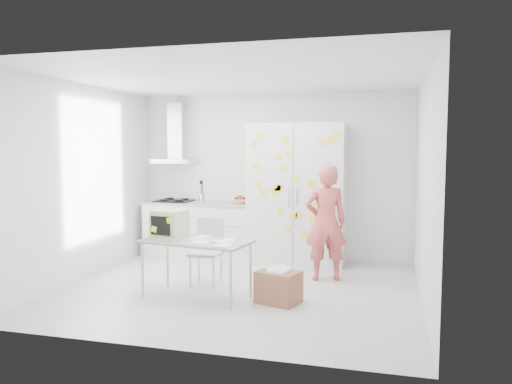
% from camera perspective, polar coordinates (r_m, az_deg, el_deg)
% --- Properties ---
extents(floor, '(4.50, 4.00, 0.02)m').
position_cam_1_polar(floor, '(6.57, -1.96, -11.14)').
color(floor, silver).
rests_on(floor, ground).
extents(walls, '(4.52, 4.01, 2.70)m').
position_cam_1_polar(walls, '(7.02, -0.30, 1.20)').
color(walls, white).
rests_on(walls, ground).
extents(ceiling, '(4.50, 4.00, 0.02)m').
position_cam_1_polar(ceiling, '(6.37, -2.04, 12.97)').
color(ceiling, white).
rests_on(ceiling, walls).
extents(counter_run, '(1.84, 0.63, 1.28)m').
position_cam_1_polar(counter_run, '(8.42, -6.47, -4.19)').
color(counter_run, white).
rests_on(counter_run, ground).
extents(range_hood, '(0.70, 0.48, 1.01)m').
position_cam_1_polar(range_hood, '(8.61, -9.06, 5.92)').
color(range_hood, silver).
rests_on(range_hood, walls).
extents(tall_cabinet, '(1.50, 0.68, 2.20)m').
position_cam_1_polar(tall_cabinet, '(7.87, 4.68, -0.21)').
color(tall_cabinet, silver).
rests_on(tall_cabinet, ground).
extents(person, '(0.68, 0.55, 1.60)m').
position_cam_1_polar(person, '(6.92, 7.97, -3.49)').
color(person, '#CE5250').
rests_on(person, ground).
extents(desk, '(1.40, 0.85, 1.04)m').
position_cam_1_polar(desk, '(6.27, -8.80, -4.47)').
color(desk, '#9EA0A8').
rests_on(desk, ground).
extents(chair, '(0.40, 0.40, 0.88)m').
position_cam_1_polar(chair, '(6.76, -5.56, -6.28)').
color(chair, silver).
rests_on(chair, ground).
extents(cardboard_box, '(0.56, 0.50, 0.41)m').
position_cam_1_polar(cardboard_box, '(5.99, 2.60, -10.72)').
color(cardboard_box, '#945D40').
rests_on(cardboard_box, ground).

